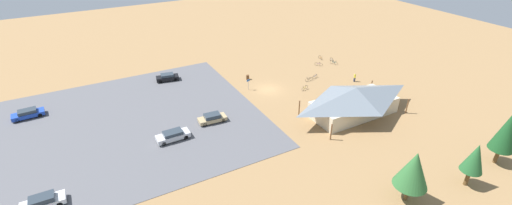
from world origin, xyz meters
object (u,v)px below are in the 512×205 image
pine_center (507,131)px  bicycle_orange_yard_front (320,58)px  car_silver_mid_lot (173,135)px  trash_bin (248,77)px  bicycle_black_yard_left (309,79)px  car_tan_second_row (212,118)px  car_white_end_stall (43,202)px  bicycle_purple_lone_east (319,64)px  car_blue_far_end (28,114)px  lot_sign (248,83)px  pine_mideast (414,169)px  bicycle_teal_near_sign (334,63)px  bicycle_yellow_edge_north (305,88)px  bicycle_blue_edge_south (315,77)px  pine_east (475,158)px  car_black_aisle_side (167,77)px  bike_pavilion (355,100)px  visitor_crossing_yard (355,77)px  bicycle_white_front_row (332,60)px

pine_center → bicycle_orange_yard_front: 40.43m
car_silver_mid_lot → trash_bin: bearing=-145.1°
bicycle_black_yard_left → car_silver_mid_lot: 29.74m
car_tan_second_row → car_white_end_stall: size_ratio=0.99×
bicycle_purple_lone_east → bicycle_black_yard_left: bearing=39.2°
pine_center → car_blue_far_end: size_ratio=1.65×
lot_sign → pine_mideast: bearing=95.0°
pine_mideast → bicycle_purple_lone_east: bearing=-113.2°
trash_bin → pine_center: pine_center is taller
pine_center → bicycle_teal_near_sign: bearing=-95.1°
lot_sign → car_white_end_stall: bearing=24.1°
trash_bin → bicycle_teal_near_sign: 19.97m
bicycle_orange_yard_front → car_tan_second_row: size_ratio=0.37×
bicycle_purple_lone_east → car_tan_second_row: bearing=19.6°
bicycle_yellow_edge_north → car_silver_mid_lot: (26.04, 4.02, 0.35)m
bicycle_blue_edge_south → bicycle_black_yard_left: bearing=16.1°
car_white_end_stall → lot_sign: bearing=-155.9°
pine_center → bicycle_purple_lone_east: bearing=-89.8°
bicycle_teal_near_sign → car_blue_far_end: (57.22, -6.01, 0.34)m
car_tan_second_row → pine_east: bearing=127.5°
car_black_aisle_side → bicycle_teal_near_sign: bearing=165.1°
car_blue_far_end → car_white_end_stall: car_white_end_stall is taller
bicycle_purple_lone_east → car_tan_second_row: (28.56, 10.15, 0.34)m
bicycle_teal_near_sign → car_tan_second_row: 33.28m
bicycle_black_yard_left → car_tan_second_row: 22.73m
bike_pavilion → bicycle_yellow_edge_north: (1.69, -10.87, -2.25)m
pine_center → bicycle_orange_yard_front: size_ratio=4.71×
bicycle_purple_lone_east → lot_sign: bearing=8.9°
car_tan_second_row → visitor_crossing_yard: size_ratio=2.56×
trash_bin → pine_east: bearing=103.3°
bicycle_white_front_row → car_silver_mid_lot: car_silver_mid_lot is taller
bicycle_white_front_row → bicycle_blue_edge_south: bearing=31.6°
bicycle_black_yard_left → car_silver_mid_lot: (28.97, 6.73, 0.36)m
trash_bin → bicycle_white_front_row: size_ratio=0.56×
pine_east → car_silver_mid_lot: size_ratio=1.23×
bicycle_teal_near_sign → bike_pavilion: bearing=58.4°
bicycle_black_yard_left → visitor_crossing_yard: size_ratio=0.95×
bicycle_orange_yard_front → bicycle_black_yard_left: (9.12, 8.14, 0.02)m
bicycle_yellow_edge_north → bicycle_purple_lone_east: bearing=-139.6°
bicycle_black_yard_left → visitor_crossing_yard: 8.79m
car_tan_second_row → pine_mideast: bearing=116.6°
bicycle_yellow_edge_north → car_black_aisle_side: bearing=-37.3°
bike_pavilion → pine_center: (-7.76, 18.36, 2.29)m
trash_bin → bicycle_black_yard_left: size_ratio=0.54×
bicycle_blue_edge_south → car_white_end_stall: 49.00m
lot_sign → pine_mideast: pine_mideast is taller
bicycle_blue_edge_south → car_black_aisle_side: bearing=-26.4°
lot_sign → car_tan_second_row: lot_sign is taller
car_tan_second_row → trash_bin: bearing=-136.8°
bicycle_black_yard_left → trash_bin: bearing=-32.5°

